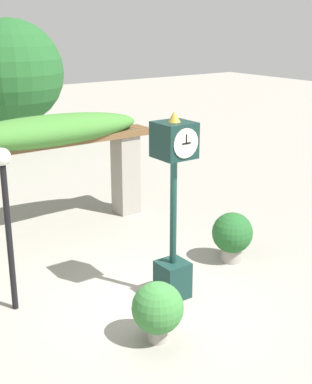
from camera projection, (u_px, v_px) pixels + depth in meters
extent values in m
plane|color=gray|center=(155.00, 302.00, 9.23)|extent=(60.00, 60.00, 0.00)
cube|color=#14332D|center=(173.00, 279.00, 9.33)|extent=(0.50, 0.50, 0.66)
cylinder|color=#14332D|center=(173.00, 213.00, 8.95)|extent=(0.11, 0.11, 1.83)
cylinder|color=gold|center=(174.00, 159.00, 8.66)|extent=(0.18, 0.18, 0.04)
cube|color=#14332D|center=(174.00, 140.00, 8.56)|extent=(0.58, 0.58, 0.58)
cylinder|color=beige|center=(186.00, 143.00, 8.33)|extent=(0.48, 0.02, 0.48)
cylinder|color=beige|center=(163.00, 137.00, 8.79)|extent=(0.48, 0.02, 0.48)
cube|color=black|center=(186.00, 143.00, 8.32)|extent=(0.17, 0.01, 0.02)
cube|color=black|center=(187.00, 139.00, 8.30)|extent=(0.02, 0.01, 0.15)
cone|color=gold|center=(174.00, 117.00, 8.45)|extent=(0.20, 0.20, 0.17)
cube|color=gray|center=(126.00, 174.00, 13.24)|extent=(0.54, 0.54, 1.98)
cube|color=brown|center=(52.00, 145.00, 11.57)|extent=(5.24, 0.13, 0.15)
cube|color=brown|center=(48.00, 143.00, 11.70)|extent=(5.24, 0.13, 0.15)
cube|color=brown|center=(45.00, 142.00, 11.84)|extent=(5.24, 0.13, 0.15)
cube|color=brown|center=(41.00, 140.00, 11.98)|extent=(5.24, 0.13, 0.15)
ellipsoid|color=#427F33|center=(46.00, 131.00, 11.69)|extent=(4.60, 1.14, 0.70)
cylinder|color=gray|center=(158.00, 333.00, 8.09)|extent=(0.31, 0.31, 0.26)
sphere|color=#387A38|center=(158.00, 308.00, 7.96)|extent=(0.79, 0.79, 0.79)
cylinder|color=gray|center=(231.00, 254.00, 10.77)|extent=(0.42, 0.42, 0.30)
sphere|color=#235B28|center=(232.00, 233.00, 10.63)|extent=(0.82, 0.82, 0.82)
cylinder|color=black|center=(9.00, 240.00, 8.65)|extent=(0.10, 0.10, 2.50)
sphere|color=white|center=(2.00, 157.00, 8.23)|extent=(0.28, 0.28, 0.28)
cylinder|color=brown|center=(15.00, 124.00, 21.52)|extent=(0.28, 0.28, 1.22)
sphere|color=#235B28|center=(11.00, 72.00, 20.89)|extent=(4.13, 4.13, 4.13)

